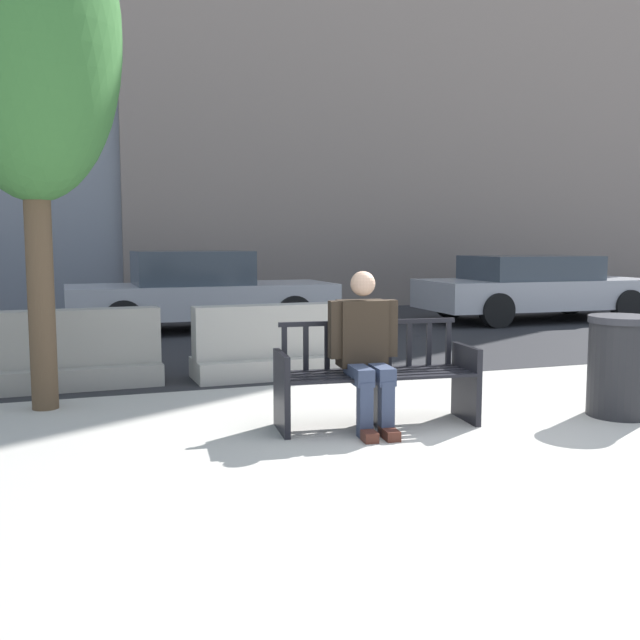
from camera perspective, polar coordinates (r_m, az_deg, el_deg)
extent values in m
plane|color=#B7B2A8|center=(5.74, 12.35, -9.63)|extent=(200.00, 200.00, 0.00)
cube|color=#28282B|center=(13.80, -6.60, -0.24)|extent=(120.00, 12.00, 0.01)
cube|color=black|center=(5.88, -3.09, -5.80)|extent=(0.10, 0.52, 0.66)
cube|color=black|center=(6.37, 11.62, -4.96)|extent=(0.10, 0.52, 0.66)
cube|color=black|center=(6.10, 4.56, -6.38)|extent=(0.07, 0.33, 0.45)
cube|color=black|center=(5.84, 5.29, -4.71)|extent=(1.60, 0.21, 0.02)
cube|color=black|center=(5.95, 4.93, -4.51)|extent=(1.60, 0.21, 0.02)
cube|color=black|center=(6.05, 4.58, -4.31)|extent=(1.60, 0.21, 0.02)
cube|color=black|center=(6.16, 4.25, -4.12)|extent=(1.60, 0.21, 0.02)
cube|color=black|center=(6.27, 3.93, -3.94)|extent=(1.60, 0.21, 0.02)
cube|color=black|center=(6.22, 3.93, -0.19)|extent=(1.60, 0.18, 0.04)
cube|color=black|center=(6.06, -2.87, -2.35)|extent=(0.05, 0.03, 0.38)
cube|color=black|center=(6.10, -1.14, -2.29)|extent=(0.05, 0.03, 0.38)
cube|color=black|center=(6.14, 0.57, -2.22)|extent=(0.05, 0.03, 0.38)
cube|color=black|center=(6.19, 2.26, -2.16)|extent=(0.05, 0.03, 0.38)
cube|color=black|center=(6.24, 3.91, -2.10)|extent=(0.05, 0.03, 0.38)
cube|color=black|center=(6.30, 5.54, -2.04)|extent=(0.05, 0.03, 0.38)
cube|color=black|center=(6.37, 7.13, -1.97)|extent=(0.05, 0.03, 0.38)
cube|color=black|center=(6.44, 8.70, -1.91)|extent=(0.05, 0.03, 0.38)
cube|color=black|center=(6.51, 10.23, -1.85)|extent=(0.05, 0.03, 0.38)
cube|color=black|center=(5.80, -3.07, -2.79)|extent=(0.09, 0.46, 0.03)
cube|color=black|center=(6.30, 11.76, -2.19)|extent=(0.09, 0.46, 0.03)
cube|color=#2D2319|center=(6.03, 3.36, -1.05)|extent=(0.42, 0.27, 0.56)
sphere|color=tan|center=(5.97, 3.45, 2.92)|extent=(0.21, 0.21, 0.21)
cube|color=#333D56|center=(5.85, 3.13, -4.36)|extent=(0.18, 0.45, 0.14)
cube|color=#333D56|center=(5.90, 4.81, -4.28)|extent=(0.18, 0.45, 0.14)
cube|color=#333D56|center=(5.74, 3.61, -7.17)|extent=(0.12, 0.12, 0.45)
cube|color=#333D56|center=(5.79, 5.32, -7.05)|extent=(0.12, 0.12, 0.45)
cube|color=#4C2319|center=(5.71, 3.83, -9.15)|extent=(0.13, 0.27, 0.08)
cube|color=#4C2319|center=(5.77, 5.56, -9.02)|extent=(0.13, 0.27, 0.08)
cube|color=#2D2319|center=(5.93, 1.19, -0.78)|extent=(0.10, 0.13, 0.48)
cube|color=#2D2319|center=(6.07, 5.66, -0.64)|extent=(0.10, 0.13, 0.48)
cube|color=#ADA89E|center=(8.33, -3.24, -3.68)|extent=(2.02, 0.74, 0.24)
cube|color=#ADA89E|center=(8.27, -3.25, -0.81)|extent=(2.01, 0.36, 0.60)
cube|color=#9E998E|center=(8.14, -19.69, -4.28)|extent=(2.03, 0.76, 0.24)
cube|color=#9E998E|center=(8.07, -19.80, -1.35)|extent=(2.01, 0.38, 0.60)
cylinder|color=brown|center=(7.05, -21.50, 3.69)|extent=(0.24, 0.24, 2.59)
ellipsoid|color=#387033|center=(7.29, -22.21, 20.55)|extent=(1.60, 1.60, 2.99)
cube|color=#B7B7BC|center=(14.83, 16.95, 2.06)|extent=(4.69, 1.94, 0.56)
cube|color=#38424C|center=(14.70, 16.42, 4.05)|extent=(2.38, 1.68, 0.47)
cylinder|color=black|center=(16.41, 19.32, 1.59)|extent=(0.64, 0.23, 0.64)
cylinder|color=black|center=(15.04, 23.38, 1.03)|extent=(0.64, 0.23, 0.64)
cylinder|color=black|center=(14.84, 10.39, 1.38)|extent=(0.64, 0.23, 0.64)
cylinder|color=black|center=(13.32, 13.97, 0.75)|extent=(0.64, 0.23, 0.64)
cube|color=#B7B7BC|center=(12.73, -9.37, 1.60)|extent=(4.63, 1.83, 0.56)
cube|color=#38424C|center=(12.66, -10.23, 4.14)|extent=(1.99, 1.56, 0.58)
cylinder|color=black|center=(13.86, -4.19, 1.13)|extent=(0.64, 0.23, 0.64)
cylinder|color=black|center=(12.31, -2.12, 0.49)|extent=(0.64, 0.23, 0.64)
cylinder|color=black|center=(13.37, -16.01, 0.71)|extent=(0.64, 0.23, 0.64)
cylinder|color=black|center=(11.76, -15.44, 0.00)|extent=(0.64, 0.23, 0.64)
cylinder|color=#232326|center=(6.94, 22.92, -3.66)|extent=(0.57, 0.57, 0.84)
cylinder|color=#2D2D33|center=(6.88, 23.08, 0.05)|extent=(0.59, 0.59, 0.06)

